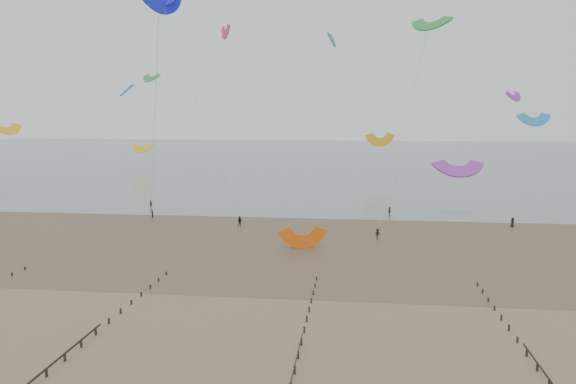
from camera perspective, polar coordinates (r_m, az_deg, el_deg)
The scene contains 6 objects.
ground at distance 54.81m, azimuth -2.24°, elevation -12.45°, with size 500.00×500.00×0.00m, color brown.
sea_and_shore at distance 88.09m, azimuth -1.33°, elevation -4.55°, with size 500.00×665.00×0.03m.
kitesurfer_lead at distance 106.26m, azimuth -13.60°, elevation -2.19°, with size 0.54×0.36×1.49m, color black.
kitesurfers at distance 102.62m, azimuth 18.51°, elevation -2.69°, with size 105.07×24.76×1.79m.
grounded_kite at distance 80.82m, azimuth 1.49°, elevation -5.70°, with size 6.01×3.15×4.58m, color #FF6110, non-canonical shape.
kites_airborne at distance 141.02m, azimuth -2.25°, elevation 8.79°, with size 248.63×108.12×42.04m.
Camera 1 is at (8.20, -50.70, 19.15)m, focal length 35.00 mm.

